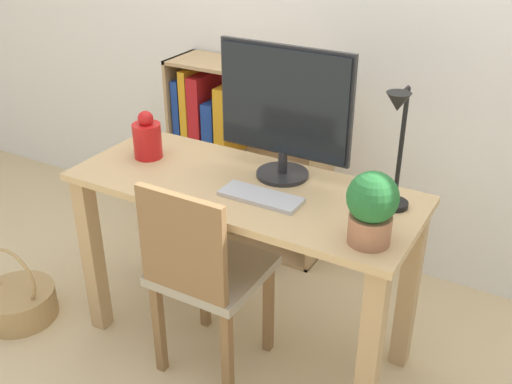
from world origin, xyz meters
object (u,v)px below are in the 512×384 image
desk_lamp (397,140)px  basket (19,302)px  monitor (284,107)px  keyboard (261,197)px  vase (147,138)px  potted_plant (372,207)px  chair (204,271)px  bookshelf (222,153)px

desk_lamp → basket: 1.88m
desk_lamp → monitor: bearing=170.0°
keyboard → desk_lamp: desk_lamp is taller
vase → basket: 1.02m
keyboard → vase: size_ratio=1.51×
potted_plant → chair: size_ratio=0.28×
keyboard → potted_plant: potted_plant is taller
vase → bookshelf: size_ratio=0.20×
potted_plant → keyboard: bearing=169.2°
monitor → potted_plant: 0.57m
monitor → basket: (-1.09, -0.51, -0.98)m
monitor → chair: bearing=-112.7°
desk_lamp → potted_plant: desk_lamp is taller
keyboard → bookshelf: bearing=130.6°
monitor → keyboard: size_ratio=1.76×
desk_lamp → bookshelf: (-1.13, 0.68, -0.56)m
potted_plant → bookshelf: (-1.14, 0.90, -0.41)m
vase → desk_lamp: size_ratio=0.45×
monitor → bookshelf: monitor is taller
keyboard → potted_plant: (0.44, -0.08, 0.12)m
vase → basket: size_ratio=0.55×
monitor → chair: monitor is taller
vase → desk_lamp: desk_lamp is taller
desk_lamp → bookshelf: 1.44m
monitor → desk_lamp: 0.47m
monitor → desk_lamp: (0.46, -0.08, -0.01)m
keyboard → vase: 0.60m
potted_plant → vase: bearing=170.3°
chair → basket: bearing=-165.8°
vase → potted_plant: 1.05m
potted_plant → chair: (-0.61, -0.06, -0.42)m
keyboard → desk_lamp: bearing=16.3°
basket → vase: bearing=37.0°
keyboard → desk_lamp: size_ratio=0.68×
monitor → vase: size_ratio=2.66×
bookshelf → basket: size_ratio=2.71×
monitor → vase: 0.62m
desk_lamp → chair: 0.88m
desk_lamp → chair: bearing=-155.8°
keyboard → chair: chair is taller
bookshelf → chair: bearing=-61.1°
desk_lamp → chair: size_ratio=0.52×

